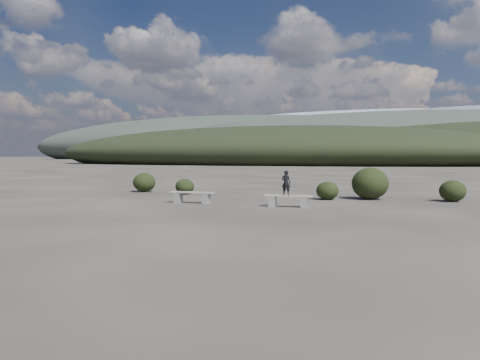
% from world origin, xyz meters
% --- Properties ---
extents(ground, '(1200.00, 1200.00, 0.00)m').
position_xyz_m(ground, '(0.00, 0.00, 0.00)').
color(ground, '#2B2621').
rests_on(ground, ground).
extents(bench_left, '(1.93, 0.50, 0.48)m').
position_xyz_m(bench_left, '(-2.57, 5.04, 0.29)').
color(bench_left, slate).
rests_on(bench_left, ground).
extents(bench_right, '(1.89, 0.57, 0.47)m').
position_xyz_m(bench_right, '(1.61, 4.96, 0.28)').
color(bench_right, slate).
rests_on(bench_right, ground).
extents(seated_person, '(0.36, 0.24, 0.97)m').
position_xyz_m(seated_person, '(1.52, 4.95, 0.95)').
color(seated_person, black).
rests_on(seated_person, bench_right).
extents(shrub_a, '(0.98, 0.98, 0.80)m').
position_xyz_m(shrub_a, '(-4.90, 8.98, 0.40)').
color(shrub_a, black).
rests_on(shrub_a, ground).
extents(shrub_c, '(1.02, 1.02, 0.82)m').
position_xyz_m(shrub_c, '(2.52, 8.58, 0.41)').
color(shrub_c, black).
rests_on(shrub_c, ground).
extents(shrub_d, '(1.66, 1.66, 1.45)m').
position_xyz_m(shrub_d, '(4.32, 9.41, 0.73)').
color(shrub_d, black).
rests_on(shrub_d, ground).
extents(shrub_e, '(1.12, 1.12, 0.93)m').
position_xyz_m(shrub_e, '(7.78, 9.53, 0.47)').
color(shrub_e, black).
rests_on(shrub_e, ground).
extents(shrub_f, '(1.23, 1.23, 1.04)m').
position_xyz_m(shrub_f, '(-7.78, 9.72, 0.52)').
color(shrub_f, black).
rests_on(shrub_f, ground).
extents(mountain_ridges, '(500.00, 400.00, 56.00)m').
position_xyz_m(mountain_ridges, '(-7.48, 339.06, 10.84)').
color(mountain_ridges, black).
rests_on(mountain_ridges, ground).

